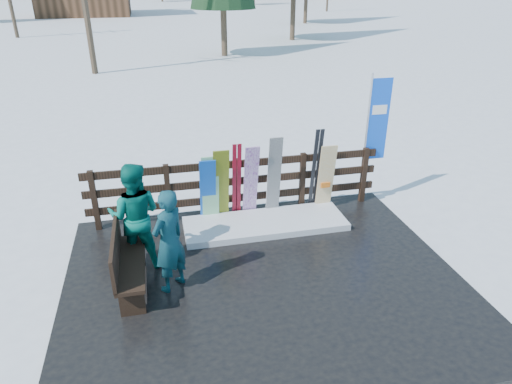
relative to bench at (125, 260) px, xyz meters
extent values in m
plane|color=white|center=(2.02, -0.24, -0.60)|extent=(700.00, 700.00, 0.00)
cube|color=black|center=(2.02, -0.24, -0.56)|extent=(6.00, 5.00, 0.08)
cube|color=black|center=(-0.58, 1.96, 0.06)|extent=(0.10, 0.10, 1.15)
cube|color=black|center=(0.72, 1.96, 0.06)|extent=(0.10, 0.10, 1.15)
cube|color=black|center=(2.02, 1.96, 0.06)|extent=(0.10, 0.10, 1.15)
cube|color=black|center=(3.32, 1.96, 0.06)|extent=(0.10, 0.10, 1.15)
cube|color=black|center=(4.62, 1.96, 0.06)|extent=(0.10, 0.10, 1.15)
cube|color=black|center=(2.02, 1.96, -0.17)|extent=(5.60, 0.05, 0.14)
cube|color=black|center=(2.02, 1.96, 0.18)|extent=(5.60, 0.05, 0.14)
cube|color=black|center=(2.02, 1.96, 0.53)|extent=(5.60, 0.05, 0.14)
cube|color=white|center=(2.43, 1.36, -0.46)|extent=(2.98, 1.00, 0.12)
cube|color=black|center=(0.07, 0.00, -0.07)|extent=(0.40, 1.50, 0.06)
cube|color=black|center=(0.07, -0.60, -0.29)|extent=(0.34, 0.06, 0.45)
cube|color=black|center=(0.07, 0.60, -0.29)|extent=(0.34, 0.06, 0.45)
cube|color=black|center=(-0.11, 0.00, 0.20)|extent=(0.05, 1.50, 0.50)
cube|color=blue|center=(1.43, 1.74, 0.14)|extent=(0.29, 0.32, 1.31)
cube|color=white|center=(1.48, 1.74, 0.17)|extent=(0.31, 0.26, 1.37)
cube|color=#CBDC1C|center=(1.68, 1.74, 0.22)|extent=(0.29, 0.35, 1.48)
cube|color=white|center=(2.24, 1.74, 0.24)|extent=(0.26, 0.39, 1.51)
cube|color=black|center=(2.68, 1.74, 0.30)|extent=(0.25, 0.26, 1.63)
cube|color=white|center=(3.72, 1.74, 0.17)|extent=(0.31, 0.21, 1.38)
cube|color=maroon|center=(1.94, 1.81, 0.25)|extent=(0.07, 0.25, 1.54)
cube|color=maroon|center=(2.03, 1.81, 0.25)|extent=(0.07, 0.25, 1.54)
cube|color=black|center=(3.48, 1.81, 0.33)|extent=(0.08, 0.25, 1.70)
cube|color=black|center=(3.57, 1.81, 0.33)|extent=(0.08, 0.25, 1.70)
cylinder|color=silver|center=(4.61, 2.01, 0.78)|extent=(0.04, 0.04, 2.60)
cube|color=blue|center=(4.83, 2.01, 1.18)|extent=(0.42, 0.02, 1.60)
imported|color=#125957|center=(0.64, -0.09, 0.28)|extent=(0.69, 0.67, 1.59)
imported|color=#056255|center=(0.17, 0.68, 0.35)|extent=(0.95, 0.80, 1.72)
camera|label=1|loc=(0.61, -5.80, 3.71)|focal=32.00mm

